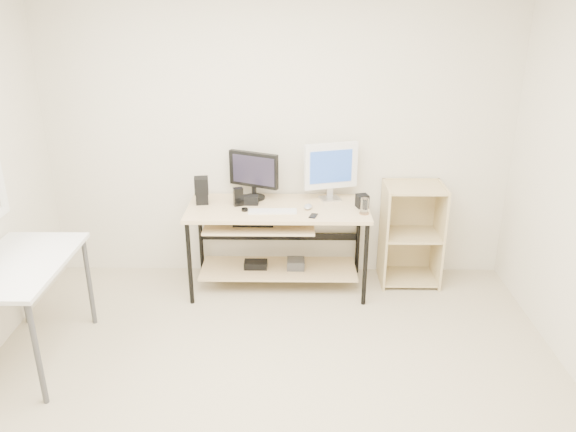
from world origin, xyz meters
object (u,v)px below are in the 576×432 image
(desk, at_px, (275,230))
(black_monitor, at_px, (254,172))
(shelf_unit, at_px, (410,232))
(white_imac, at_px, (331,168))
(audio_controller, at_px, (238,197))
(side_table, at_px, (20,273))

(desk, bearing_deg, black_monitor, 133.82)
(shelf_unit, xyz_separation_m, black_monitor, (-1.36, 0.03, 0.53))
(desk, xyz_separation_m, black_monitor, (-0.18, 0.19, 0.45))
(white_imac, distance_m, audio_controller, 0.81)
(audio_controller, bearing_deg, desk, -22.93)
(desk, bearing_deg, audio_controller, 176.47)
(shelf_unit, bearing_deg, black_monitor, 178.66)
(desk, xyz_separation_m, shelf_unit, (1.18, 0.16, -0.09))
(shelf_unit, bearing_deg, audio_controller, -174.53)
(side_table, height_order, white_imac, white_imac)
(shelf_unit, relative_size, white_imac, 1.83)
(side_table, height_order, black_monitor, black_monitor)
(audio_controller, bearing_deg, white_imac, -7.66)
(side_table, height_order, audio_controller, audio_controller)
(shelf_unit, distance_m, white_imac, 0.92)
(desk, relative_size, side_table, 1.50)
(white_imac, xyz_separation_m, audio_controller, (-0.77, -0.16, -0.21))
(desk, distance_m, black_monitor, 0.52)
(white_imac, bearing_deg, shelf_unit, -17.66)
(black_monitor, height_order, audio_controller, black_monitor)
(shelf_unit, distance_m, black_monitor, 1.46)
(shelf_unit, xyz_separation_m, white_imac, (-0.71, 0.02, 0.58))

